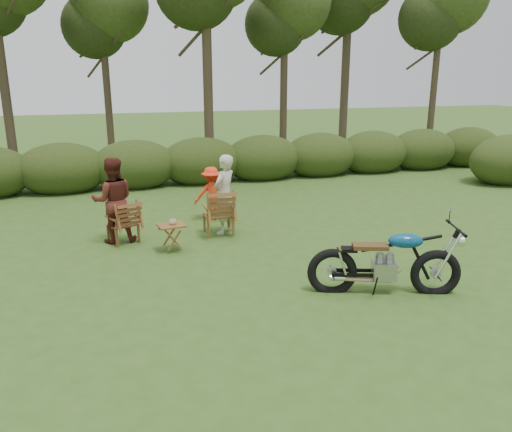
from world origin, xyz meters
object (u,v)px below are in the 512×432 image
object	(u,v)px
side_table	(172,238)
adult_b	(116,241)
child	(212,220)
adult_a	(225,233)
lawn_chair_left	(124,242)
cup	(173,222)
motorcycle	(382,292)
lawn_chair_right	(219,234)

from	to	relation	value
side_table	adult_b	xyz separation A→B (m)	(-0.98, 0.90, -0.26)
child	adult_b	bearing A→B (deg)	20.47
side_table	adult_a	xyz separation A→B (m)	(1.23, 0.78, -0.26)
lawn_chair_left	cup	bearing A→B (deg)	114.37
motorcycle	lawn_chair_left	world-z (taller)	motorcycle
cup	child	world-z (taller)	cup
lawn_chair_right	side_table	world-z (taller)	side_table
lawn_chair_right	adult_a	xyz separation A→B (m)	(0.15, 0.04, 0.00)
motorcycle	side_table	xyz separation A→B (m)	(-2.76, 2.87, 0.26)
motorcycle	adult_b	size ratio (longest dim) A/B	1.29
motorcycle	child	size ratio (longest dim) A/B	1.78
adult_a	adult_b	size ratio (longest dim) A/B	0.98
child	adult_a	bearing A→B (deg)	89.36
cup	adult_a	distance (m)	1.54
lawn_chair_left	adult_a	size ratio (longest dim) A/B	0.52
adult_b	child	bearing A→B (deg)	-155.86
side_table	adult_b	world-z (taller)	adult_b
motorcycle	child	distance (m)	4.95
side_table	adult_a	distance (m)	1.48
motorcycle	lawn_chair_left	size ratio (longest dim) A/B	2.55
motorcycle	adult_b	bearing A→B (deg)	155.07
adult_b	child	distance (m)	2.37
lawn_chair_right	adult_a	distance (m)	0.15
child	lawn_chair_right	bearing A→B (deg)	81.52
lawn_chair_left	cup	size ratio (longest dim) A/B	6.56
adult_b	adult_a	bearing A→B (deg)	178.06
side_table	cup	xyz separation A→B (m)	(0.03, 0.01, 0.31)
adult_a	motorcycle	bearing A→B (deg)	72.54
side_table	adult_b	size ratio (longest dim) A/B	0.31
lawn_chair_right	child	bearing A→B (deg)	-93.69
side_table	cup	world-z (taller)	cup
lawn_chair_left	cup	distance (m)	1.32
lawn_chair_right	child	xyz separation A→B (m)	(0.11, 1.09, 0.00)
adult_a	cup	bearing A→B (deg)	-7.41
cup	lawn_chair_right	bearing A→B (deg)	34.75
cup	adult_b	world-z (taller)	adult_b
motorcycle	adult_a	distance (m)	3.96
motorcycle	adult_a	xyz separation A→B (m)	(-1.53, 3.65, 0.00)
lawn_chair_right	child	size ratio (longest dim) A/B	0.79
motorcycle	adult_b	xyz separation A→B (m)	(-3.74, 3.76, 0.00)
side_table	lawn_chair_right	bearing A→B (deg)	34.29
side_table	adult_b	distance (m)	1.35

